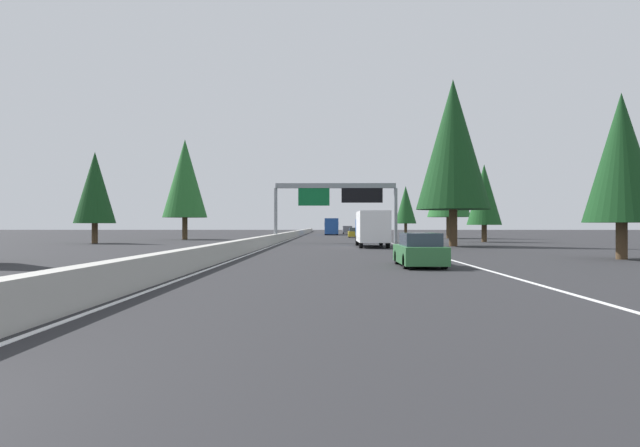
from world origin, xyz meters
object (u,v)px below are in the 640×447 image
at_px(box_truck_mid_right, 372,228).
at_px(conifer_right_near, 453,145).
at_px(sign_gantry_overhead, 337,195).
at_px(conifer_right_far, 449,179).
at_px(sedan_far_center, 354,233).
at_px(conifer_right_distant, 406,205).
at_px(sedan_distant_a, 420,251).
at_px(minivan_far_right, 347,229).
at_px(conifer_left_mid, 185,178).
at_px(bus_distant_b, 331,226).
at_px(conifer_right_foreground, 621,158).
at_px(conifer_right_mid, 484,195).
at_px(conifer_left_near, 95,188).

distance_m(box_truck_mid_right, conifer_right_near, 10.25).
relative_size(sign_gantry_overhead, conifer_right_far, 0.94).
distance_m(sedan_far_center, conifer_right_distant, 34.40).
relative_size(sedan_distant_a, minivan_far_right, 0.88).
xyz_separation_m(sign_gantry_overhead, conifer_right_distant, (57.55, -14.96, 1.17)).
bearing_deg(sedan_far_center, conifer_right_distant, -20.72).
distance_m(sedan_far_center, conifer_right_near, 36.18).
bearing_deg(minivan_far_right, conifer_left_mid, 155.46).
height_order(sign_gantry_overhead, sedan_distant_a, sign_gantry_overhead).
relative_size(box_truck_mid_right, conifer_right_far, 0.63).
distance_m(bus_distant_b, conifer_right_near, 59.48).
bearing_deg(sedan_far_center, conifer_right_near, -168.66).
xyz_separation_m(conifer_right_foreground, conifer_right_far, (47.41, -1.10, 2.82)).
distance_m(bus_distant_b, conifer_right_mid, 48.87).
distance_m(conifer_right_distant, conifer_left_mid, 55.70).
relative_size(sedan_distant_a, box_truck_mid_right, 0.52).
bearing_deg(bus_distant_b, sedan_far_center, -171.97).
distance_m(sign_gantry_overhead, conifer_left_near, 24.31).
height_order(conifer_right_mid, conifer_right_far, conifer_right_far).
bearing_deg(sedan_far_center, conifer_right_foreground, -167.49).
height_order(sedan_far_center, minivan_far_right, minivan_far_right).
bearing_deg(conifer_right_near, minivan_far_right, 5.42).
height_order(bus_distant_b, conifer_right_mid, conifer_right_mid).
distance_m(conifer_right_foreground, conifer_left_mid, 53.11).
distance_m(conifer_right_mid, conifer_right_far, 17.12).
xyz_separation_m(conifer_right_mid, conifer_left_mid, (10.21, 35.22, 2.68)).
bearing_deg(sedan_far_center, box_truck_mid_right, 179.67).
relative_size(conifer_right_far, conifer_right_distant, 1.35).
distance_m(sign_gantry_overhead, conifer_right_near, 13.79).
relative_size(conifer_right_mid, conifer_left_near, 0.92).
bearing_deg(conifer_right_near, conifer_right_foreground, -165.32).
bearing_deg(bus_distant_b, box_truck_mid_right, -177.01).
bearing_deg(conifer_right_distant, sedan_distant_a, 172.51).
height_order(sign_gantry_overhead, box_truck_mid_right, sign_gantry_overhead).
xyz_separation_m(sedan_distant_a, sedan_far_center, (58.24, 0.18, 0.00)).
bearing_deg(conifer_right_far, conifer_right_mid, -179.37).
relative_size(conifer_right_near, conifer_right_mid, 1.71).
height_order(conifer_right_distant, conifer_left_near, conifer_right_distant).
height_order(conifer_right_foreground, conifer_right_far, conifer_right_far).
relative_size(bus_distant_b, conifer_right_distant, 1.16).
bearing_deg(sedan_distant_a, minivan_far_right, 0.01).
distance_m(sedan_distant_a, conifer_right_foreground, 13.57).
height_order(sign_gantry_overhead, conifer_right_near, conifer_right_near).
xyz_separation_m(sign_gantry_overhead, conifer_right_far, (20.27, -15.77, 3.33)).
bearing_deg(conifer_right_mid, sedan_far_center, 30.24).
xyz_separation_m(sign_gantry_overhead, sedan_distant_a, (-32.46, -3.12, -4.19)).
bearing_deg(conifer_right_near, conifer_right_mid, -26.45).
bearing_deg(box_truck_mid_right, sedan_far_center, -0.33).
bearing_deg(box_truck_mid_right, sedan_distant_a, -179.00).
bearing_deg(minivan_far_right, sign_gantry_overhead, 177.17).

